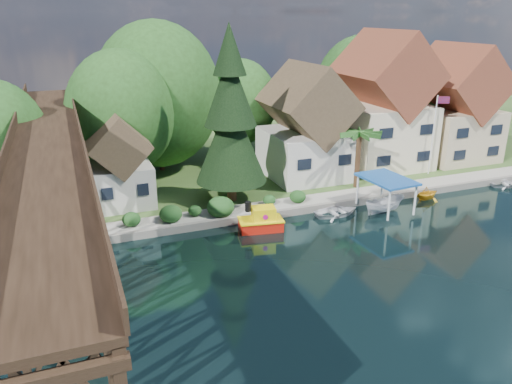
{
  "coord_description": "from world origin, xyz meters",
  "views": [
    {
      "loc": [
        -14.79,
        -26.7,
        15.99
      ],
      "look_at": [
        -2.11,
        6.0,
        3.26
      ],
      "focal_mm": 35.0,
      "sensor_mm": 36.0,
      "label": 1
    }
  ],
  "objects_px": {
    "trestle_bridge": "(54,192)",
    "tugboat": "(261,221)",
    "house_center": "(382,110)",
    "shed": "(120,166)",
    "palm_tree": "(359,135)",
    "conifer": "(231,119)",
    "boat_white_b": "(508,183)",
    "boat_white_a": "(337,211)",
    "boat_yellow": "(427,192)",
    "house_left": "(306,130)",
    "boat_canopy": "(385,198)",
    "flagpole": "(436,127)",
    "house_right": "(454,111)"
  },
  "relations": [
    {
      "from": "house_left",
      "to": "boat_canopy",
      "type": "xyz_separation_m",
      "value": [
        2.41,
        -10.21,
        -3.83
      ]
    },
    {
      "from": "palm_tree",
      "to": "boat_white_b",
      "type": "relative_size",
      "value": 1.66
    },
    {
      "from": "house_left",
      "to": "boat_white_b",
      "type": "distance_m",
      "value": 20.25
    },
    {
      "from": "house_left",
      "to": "shed",
      "type": "height_order",
      "value": "house_left"
    },
    {
      "from": "tugboat",
      "to": "boat_canopy",
      "type": "height_order",
      "value": "boat_canopy"
    },
    {
      "from": "trestle_bridge",
      "to": "palm_tree",
      "type": "height_order",
      "value": "trestle_bridge"
    },
    {
      "from": "house_center",
      "to": "tugboat",
      "type": "bearing_deg",
      "value": -149.66
    },
    {
      "from": "shed",
      "to": "boat_canopy",
      "type": "relative_size",
      "value": 1.58
    },
    {
      "from": "house_left",
      "to": "boat_white_a",
      "type": "xyz_separation_m",
      "value": [
        -1.65,
        -9.3,
        -4.74
      ]
    },
    {
      "from": "boat_canopy",
      "to": "boat_white_b",
      "type": "distance_m",
      "value": 15.22
    },
    {
      "from": "trestle_bridge",
      "to": "tugboat",
      "type": "xyz_separation_m",
      "value": [
        14.41,
        1.03,
        -4.61
      ]
    },
    {
      "from": "shed",
      "to": "boat_white_b",
      "type": "xyz_separation_m",
      "value": [
        35.54,
        -7.42,
        -3.48
      ]
    },
    {
      "from": "trestle_bridge",
      "to": "shed",
      "type": "relative_size",
      "value": 5.63
    },
    {
      "from": "trestle_bridge",
      "to": "boat_white_b",
      "type": "height_order",
      "value": "trestle_bridge"
    },
    {
      "from": "house_left",
      "to": "conifer",
      "type": "distance_m",
      "value": 10.24
    },
    {
      "from": "boat_yellow",
      "to": "shed",
      "type": "bearing_deg",
      "value": 65.79
    },
    {
      "from": "house_left",
      "to": "boat_canopy",
      "type": "distance_m",
      "value": 11.17
    },
    {
      "from": "boat_white_a",
      "to": "boat_white_b",
      "type": "xyz_separation_m",
      "value": [
        19.19,
        0.38,
        -0.04
      ]
    },
    {
      "from": "flagpole",
      "to": "boat_white_a",
      "type": "xyz_separation_m",
      "value": [
        -13.73,
        -5.14,
        -4.95
      ]
    },
    {
      "from": "house_center",
      "to": "shed",
      "type": "bearing_deg",
      "value": -175.76
    },
    {
      "from": "boat_white_a",
      "to": "boat_yellow",
      "type": "relative_size",
      "value": 1.5
    },
    {
      "from": "conifer",
      "to": "palm_tree",
      "type": "distance_m",
      "value": 12.23
    },
    {
      "from": "shed",
      "to": "boat_white_a",
      "type": "distance_m",
      "value": 18.44
    },
    {
      "from": "boat_white_a",
      "to": "boat_canopy",
      "type": "height_order",
      "value": "boat_canopy"
    },
    {
      "from": "house_left",
      "to": "conifer",
      "type": "bearing_deg",
      "value": -155.82
    },
    {
      "from": "shed",
      "to": "boat_canopy",
      "type": "bearing_deg",
      "value": -23.12
    },
    {
      "from": "flagpole",
      "to": "boat_yellow",
      "type": "relative_size",
      "value": 3.11
    },
    {
      "from": "house_center",
      "to": "palm_tree",
      "type": "height_order",
      "value": "house_center"
    },
    {
      "from": "boat_canopy",
      "to": "boat_yellow",
      "type": "bearing_deg",
      "value": 13.02
    },
    {
      "from": "house_left",
      "to": "boat_yellow",
      "type": "height_order",
      "value": "house_left"
    },
    {
      "from": "house_right",
      "to": "palm_tree",
      "type": "height_order",
      "value": "house_right"
    },
    {
      "from": "shed",
      "to": "boat_canopy",
      "type": "xyz_separation_m",
      "value": [
        20.41,
        -8.71,
        -2.52
      ]
    },
    {
      "from": "boat_white_a",
      "to": "boat_white_b",
      "type": "height_order",
      "value": "boat_white_a"
    },
    {
      "from": "boat_yellow",
      "to": "conifer",
      "type": "bearing_deg",
      "value": 65.76
    },
    {
      "from": "conifer",
      "to": "boat_white_b",
      "type": "xyz_separation_m",
      "value": [
        26.6,
        -4.85,
        -7.27
      ]
    },
    {
      "from": "boat_white_a",
      "to": "trestle_bridge",
      "type": "bearing_deg",
      "value": 93.59
    },
    {
      "from": "flagpole",
      "to": "boat_white_a",
      "type": "height_order",
      "value": "flagpole"
    },
    {
      "from": "boat_yellow",
      "to": "boat_canopy",
      "type": "bearing_deg",
      "value": 94.91
    },
    {
      "from": "trestle_bridge",
      "to": "boat_yellow",
      "type": "distance_m",
      "value": 31.25
    },
    {
      "from": "palm_tree",
      "to": "house_center",
      "type": "bearing_deg",
      "value": 41.6
    },
    {
      "from": "trestle_bridge",
      "to": "conifer",
      "type": "relative_size",
      "value": 2.99
    },
    {
      "from": "tugboat",
      "to": "boat_canopy",
      "type": "xyz_separation_m",
      "value": [
        11.0,
        -0.42,
        0.57
      ]
    },
    {
      "from": "conifer",
      "to": "tugboat",
      "type": "xyz_separation_m",
      "value": [
        0.47,
        -5.73,
        -6.88
      ]
    },
    {
      "from": "trestle_bridge",
      "to": "boat_yellow",
      "type": "height_order",
      "value": "trestle_bridge"
    },
    {
      "from": "palm_tree",
      "to": "tugboat",
      "type": "relative_size",
      "value": 1.54
    },
    {
      "from": "trestle_bridge",
      "to": "conifer",
      "type": "height_order",
      "value": "conifer"
    },
    {
      "from": "shed",
      "to": "palm_tree",
      "type": "bearing_deg",
      "value": -9.17
    },
    {
      "from": "boat_white_b",
      "to": "shed",
      "type": "bearing_deg",
      "value": 96.62
    },
    {
      "from": "palm_tree",
      "to": "flagpole",
      "type": "relative_size",
      "value": 0.71
    },
    {
      "from": "palm_tree",
      "to": "flagpole",
      "type": "xyz_separation_m",
      "value": [
        9.14,
        0.73,
        -0.07
      ]
    }
  ]
}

